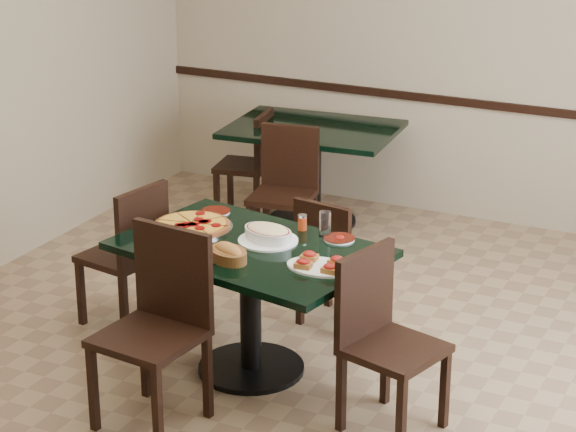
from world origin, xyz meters
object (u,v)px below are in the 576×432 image
at_px(bread_basket, 228,253).
at_px(back_table, 312,156).
at_px(chair_left, 131,248).
at_px(main_table, 250,277).
at_px(pepperoni_pizza, 192,225).
at_px(chair_far, 331,257).
at_px(chair_right, 381,331).
at_px(lasagna_casserole, 268,234).
at_px(chair_near, 160,315).
at_px(back_chair_near, 286,183).
at_px(bruschetta_platter, 320,264).
at_px(back_chair_left, 252,159).

bearing_deg(bread_basket, back_table, 131.26).
bearing_deg(chair_left, main_table, 87.10).
bearing_deg(pepperoni_pizza, back_table, 97.23).
relative_size(main_table, back_table, 1.19).
bearing_deg(chair_far, chair_right, 135.14).
bearing_deg(lasagna_casserole, chair_near, -92.81).
xyz_separation_m(chair_far, back_chair_near, (-0.78, 0.98, 0.05)).
relative_size(back_chair_near, lasagna_casserole, 2.65).
distance_m(chair_far, chair_left, 1.19).
bearing_deg(back_chair_near, chair_right, -61.12).
height_order(chair_far, bruschetta_platter, chair_far).
distance_m(chair_right, chair_left, 1.81).
distance_m(main_table, back_chair_near, 1.82).
relative_size(pepperoni_pizza, lasagna_casserole, 1.38).
xyz_separation_m(back_chair_near, bread_basket, (0.63, -1.94, 0.29)).
distance_m(chair_far, bruschetta_platter, 0.96).
xyz_separation_m(chair_near, bread_basket, (0.18, 0.40, 0.22)).
bearing_deg(chair_far, bruschetta_platter, 118.88).
distance_m(chair_near, back_chair_near, 2.38).
height_order(main_table, back_table, same).
distance_m(chair_near, chair_left, 1.12).
relative_size(pepperoni_pizza, bread_basket, 1.61).
relative_size(chair_near, chair_right, 1.09).
bearing_deg(back_chair_left, chair_near, 9.07).
relative_size(chair_right, bruschetta_platter, 2.56).
xyz_separation_m(chair_far, chair_left, (-1.07, -0.52, 0.05)).
bearing_deg(chair_right, lasagna_casserole, 83.91).
relative_size(back_chair_near, pepperoni_pizza, 1.93).
bearing_deg(chair_left, bread_basket, 74.20).
distance_m(chair_right, bruschetta_platter, 0.47).
xyz_separation_m(chair_near, bruschetta_platter, (0.65, 0.51, 0.20)).
bearing_deg(back_chair_left, bread_basket, 15.27).
bearing_deg(pepperoni_pizza, chair_far, 47.77).
xyz_separation_m(chair_far, lasagna_casserole, (-0.10, -0.62, 0.35)).
height_order(chair_right, back_chair_near, chair_right).
relative_size(back_chair_near, back_chair_left, 1.10).
distance_m(chair_near, bread_basket, 0.49).
bearing_deg(main_table, bread_basket, -80.15).
bearing_deg(back_chair_left, lasagna_casserole, 19.84).
xyz_separation_m(back_table, pepperoni_pizza, (0.28, -2.21, 0.24)).
bearing_deg(chair_left, back_chair_near, 179.07).
distance_m(back_table, chair_right, 2.95).
relative_size(back_table, back_chair_near, 1.45).
distance_m(back_table, pepperoni_pizza, 2.24).
bearing_deg(main_table, chair_right, -3.39).
bearing_deg(back_chair_near, back_chair_left, 126.89).
xyz_separation_m(chair_far, chair_right, (0.69, -0.93, 0.07)).
xyz_separation_m(back_table, chair_far, (0.85, -1.57, -0.08)).
bearing_deg(bread_basket, chair_left, -179.84).
height_order(main_table, bruschetta_platter, bruschetta_platter).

